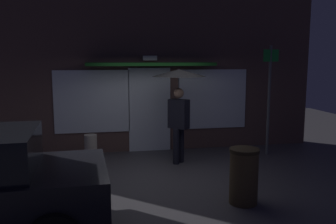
{
  "coord_description": "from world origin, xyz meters",
  "views": [
    {
      "loc": [
        -1.25,
        -7.05,
        2.42
      ],
      "look_at": [
        0.25,
        0.91,
        1.22
      ],
      "focal_mm": 38.14,
      "sensor_mm": 36.0,
      "label": 1
    }
  ],
  "objects_px": {
    "person_with_umbrella": "(179,90)",
    "trash_bin": "(244,176)",
    "street_sign_post": "(269,94)",
    "sidewalk_bollard": "(91,148)"
  },
  "relations": [
    {
      "from": "sidewalk_bollard",
      "to": "trash_bin",
      "type": "xyz_separation_m",
      "value": [
        2.6,
        -3.06,
        0.15
      ]
    },
    {
      "from": "street_sign_post",
      "to": "trash_bin",
      "type": "bearing_deg",
      "value": -122.63
    },
    {
      "from": "street_sign_post",
      "to": "trash_bin",
      "type": "relative_size",
      "value": 2.92
    },
    {
      "from": "street_sign_post",
      "to": "trash_bin",
      "type": "xyz_separation_m",
      "value": [
        -1.83,
        -2.86,
        -1.07
      ]
    },
    {
      "from": "person_with_umbrella",
      "to": "street_sign_post",
      "type": "relative_size",
      "value": 0.79
    },
    {
      "from": "person_with_umbrella",
      "to": "trash_bin",
      "type": "relative_size",
      "value": 2.32
    },
    {
      "from": "person_with_umbrella",
      "to": "trash_bin",
      "type": "bearing_deg",
      "value": -31.83
    },
    {
      "from": "person_with_umbrella",
      "to": "sidewalk_bollard",
      "type": "relative_size",
      "value": 3.41
    },
    {
      "from": "street_sign_post",
      "to": "trash_bin",
      "type": "distance_m",
      "value": 3.56
    },
    {
      "from": "person_with_umbrella",
      "to": "sidewalk_bollard",
      "type": "xyz_separation_m",
      "value": [
        -2.03,
        0.53,
        -1.41
      ]
    }
  ]
}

